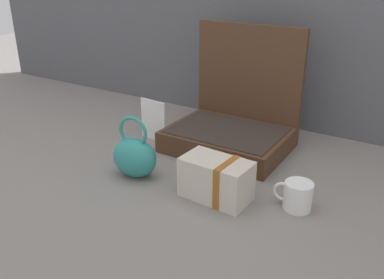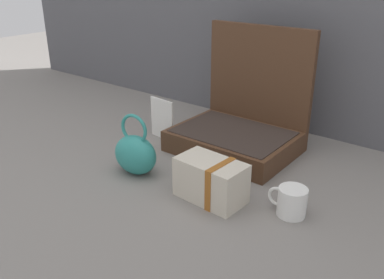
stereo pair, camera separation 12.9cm
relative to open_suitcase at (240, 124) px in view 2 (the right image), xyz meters
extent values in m
plane|color=slate|center=(-0.01, -0.26, -0.09)|extent=(6.00, 6.00, 0.00)
cube|color=#4C301E|center=(0.00, -0.05, -0.05)|extent=(0.42, 0.31, 0.08)
cube|color=#332823|center=(0.00, -0.05, -0.01)|extent=(0.39, 0.28, 0.00)
cube|color=#4C301E|center=(0.00, 0.12, 0.12)|extent=(0.42, 0.02, 0.43)
ellipsoid|color=teal|center=(-0.16, -0.38, -0.03)|extent=(0.16, 0.12, 0.13)
torus|color=teal|center=(-0.16, -0.38, 0.06)|extent=(0.10, 0.02, 0.10)
cube|color=beige|center=(0.13, -0.36, -0.03)|extent=(0.21, 0.12, 0.12)
cube|color=#99561E|center=(0.16, -0.36, -0.03)|extent=(0.03, 0.12, 0.13)
cylinder|color=white|center=(0.35, -0.29, -0.05)|extent=(0.08, 0.08, 0.08)
torus|color=white|center=(0.31, -0.29, -0.05)|extent=(0.06, 0.01, 0.06)
cube|color=white|center=(-0.29, -0.11, -0.01)|extent=(0.12, 0.02, 0.16)
camera|label=1|loc=(0.62, -1.29, 0.55)|focal=38.51mm
camera|label=2|loc=(0.72, -1.21, 0.55)|focal=38.51mm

